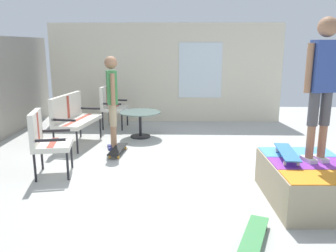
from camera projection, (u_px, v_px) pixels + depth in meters
ground_plane at (188, 174)px, 5.65m from camera, size 12.00×12.00×0.10m
house_facade at (166, 73)px, 9.05m from camera, size 0.23×6.00×2.54m
skate_ramp at (311, 182)px, 4.48m from camera, size 1.46×1.75×0.53m
patio_bench at (73, 115)px, 7.00m from camera, size 1.32×0.74×1.02m
patio_chair_near_house at (110, 103)px, 8.42m from camera, size 0.67×0.61×1.02m
patio_chair_by_wall at (45, 137)px, 5.32m from camera, size 0.71×0.66×1.02m
patio_table at (140, 119)px, 7.59m from camera, size 0.90×0.90×0.57m
person_watching at (112, 95)px, 6.59m from camera, size 0.46×0.31×1.79m
person_skater at (323, 79)px, 4.26m from camera, size 0.30×0.47×1.80m
skateboard_by_bench at (118, 149)px, 6.49m from camera, size 0.81×0.27×0.10m
skateboard_spare at (254, 235)px, 3.58m from camera, size 0.82×0.47×0.10m
skateboard_on_ramp at (287, 153)px, 4.57m from camera, size 0.82×0.27×0.10m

